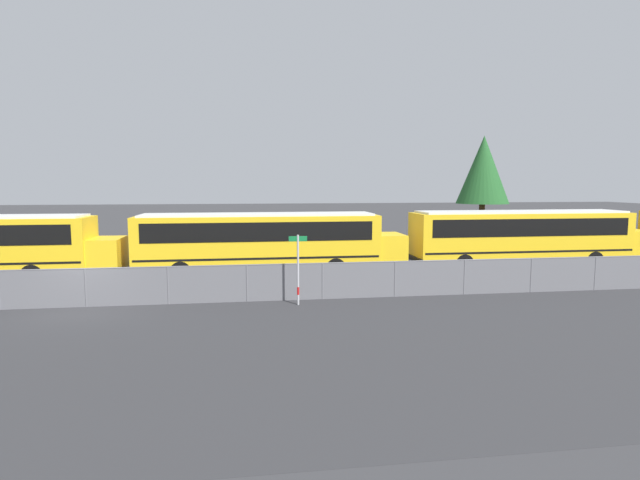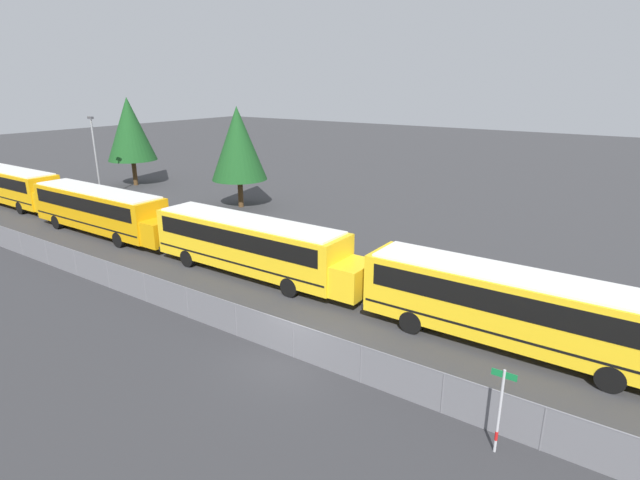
{
  "view_description": "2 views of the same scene",
  "coord_description": "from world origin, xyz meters",
  "px_view_note": "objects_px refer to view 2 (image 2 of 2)",
  "views": [
    {
      "loc": [
        6.12,
        -19.55,
        4.63
      ],
      "look_at": [
        9.77,
        5.76,
        1.76
      ],
      "focal_mm": 28.0,
      "sensor_mm": 36.0,
      "label": 1
    },
    {
      "loc": [
        10.57,
        -13.51,
        10.28
      ],
      "look_at": [
        -3.43,
        6.8,
        2.39
      ],
      "focal_mm": 28.0,
      "sensor_mm": 36.0,
      "label": 2
    }
  ],
  "objects_px": {
    "school_bus_2": "(252,243)",
    "tree_3": "(238,144)",
    "school_bus_3": "(520,306)",
    "light_pole": "(96,155)",
    "street_sign": "(500,409)",
    "tree_1": "(130,129)",
    "school_bus_0": "(11,184)",
    "school_bus_1": "(101,208)"
  },
  "relations": [
    {
      "from": "school_bus_0",
      "to": "school_bus_2",
      "type": "relative_size",
      "value": 1.0
    },
    {
      "from": "school_bus_0",
      "to": "school_bus_1",
      "type": "relative_size",
      "value": 1.0
    },
    {
      "from": "street_sign",
      "to": "tree_1",
      "type": "distance_m",
      "value": 45.97
    },
    {
      "from": "tree_3",
      "to": "school_bus_0",
      "type": "bearing_deg",
      "value": -146.79
    },
    {
      "from": "light_pole",
      "to": "school_bus_1",
      "type": "bearing_deg",
      "value": -31.92
    },
    {
      "from": "tree_1",
      "to": "tree_3",
      "type": "xyz_separation_m",
      "value": [
        15.44,
        -0.73,
        -0.32
      ]
    },
    {
      "from": "school_bus_3",
      "to": "light_pole",
      "type": "relative_size",
      "value": 1.85
    },
    {
      "from": "school_bus_1",
      "to": "school_bus_3",
      "type": "height_order",
      "value": "same"
    },
    {
      "from": "street_sign",
      "to": "tree_1",
      "type": "xyz_separation_m",
      "value": [
        -41.94,
        18.34,
        4.22
      ]
    },
    {
      "from": "street_sign",
      "to": "light_pole",
      "type": "distance_m",
      "value": 40.78
    },
    {
      "from": "school_bus_0",
      "to": "school_bus_2",
      "type": "xyz_separation_m",
      "value": [
        27.85,
        -0.48,
        0.0
      ]
    },
    {
      "from": "street_sign",
      "to": "light_pole",
      "type": "relative_size",
      "value": 0.37
    },
    {
      "from": "school_bus_3",
      "to": "light_pole",
      "type": "xyz_separation_m",
      "value": [
        -37.72,
        6.03,
        2.16
      ]
    },
    {
      "from": "school_bus_3",
      "to": "school_bus_1",
      "type": "bearing_deg",
      "value": -179.8
    },
    {
      "from": "school_bus_3",
      "to": "school_bus_0",
      "type": "bearing_deg",
      "value": 179.3
    },
    {
      "from": "school_bus_2",
      "to": "tree_3",
      "type": "bearing_deg",
      "value": 135.54
    },
    {
      "from": "light_pole",
      "to": "school_bus_2",
      "type": "bearing_deg",
      "value": -14.21
    },
    {
      "from": "tree_3",
      "to": "school_bus_1",
      "type": "bearing_deg",
      "value": -102.03
    },
    {
      "from": "school_bus_2",
      "to": "light_pole",
      "type": "bearing_deg",
      "value": 165.79
    },
    {
      "from": "school_bus_1",
      "to": "school_bus_2",
      "type": "bearing_deg",
      "value": 0.53
    },
    {
      "from": "tree_3",
      "to": "light_pole",
      "type": "bearing_deg",
      "value": -156.93
    },
    {
      "from": "school_bus_1",
      "to": "school_bus_2",
      "type": "xyz_separation_m",
      "value": [
        13.86,
        0.13,
        0.0
      ]
    },
    {
      "from": "school_bus_2",
      "to": "tree_1",
      "type": "relative_size",
      "value": 1.54
    },
    {
      "from": "school_bus_0",
      "to": "light_pole",
      "type": "bearing_deg",
      "value": 53.09
    },
    {
      "from": "school_bus_3",
      "to": "tree_1",
      "type": "xyz_separation_m",
      "value": [
        -40.9,
        11.99,
        3.78
      ]
    },
    {
      "from": "school_bus_0",
      "to": "light_pole",
      "type": "xyz_separation_m",
      "value": [
        4.14,
        5.52,
        2.16
      ]
    },
    {
      "from": "tree_3",
      "to": "tree_1",
      "type": "bearing_deg",
      "value": 177.28
    },
    {
      "from": "school_bus_1",
      "to": "school_bus_2",
      "type": "relative_size",
      "value": 1.0
    },
    {
      "from": "school_bus_0",
      "to": "tree_3",
      "type": "relative_size",
      "value": 1.62
    },
    {
      "from": "school_bus_3",
      "to": "light_pole",
      "type": "height_order",
      "value": "light_pole"
    },
    {
      "from": "school_bus_1",
      "to": "school_bus_2",
      "type": "height_order",
      "value": "same"
    },
    {
      "from": "school_bus_0",
      "to": "school_bus_1",
      "type": "xyz_separation_m",
      "value": [
        13.99,
        -0.61,
        0.0
      ]
    },
    {
      "from": "school_bus_3",
      "to": "street_sign",
      "type": "relative_size",
      "value": 5.0
    },
    {
      "from": "school_bus_3",
      "to": "street_sign",
      "type": "height_order",
      "value": "school_bus_3"
    },
    {
      "from": "school_bus_3",
      "to": "street_sign",
      "type": "bearing_deg",
      "value": -80.66
    },
    {
      "from": "school_bus_0",
      "to": "street_sign",
      "type": "height_order",
      "value": "school_bus_0"
    },
    {
      "from": "street_sign",
      "to": "tree_1",
      "type": "relative_size",
      "value": 0.31
    },
    {
      "from": "school_bus_0",
      "to": "school_bus_2",
      "type": "bearing_deg",
      "value": -0.99
    },
    {
      "from": "school_bus_3",
      "to": "tree_1",
      "type": "bearing_deg",
      "value": 163.66
    },
    {
      "from": "school_bus_2",
      "to": "tree_3",
      "type": "relative_size",
      "value": 1.62
    },
    {
      "from": "school_bus_3",
      "to": "street_sign",
      "type": "xyz_separation_m",
      "value": [
        1.04,
        -6.35,
        -0.44
      ]
    },
    {
      "from": "school_bus_1",
      "to": "tree_1",
      "type": "relative_size",
      "value": 1.54
    }
  ]
}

